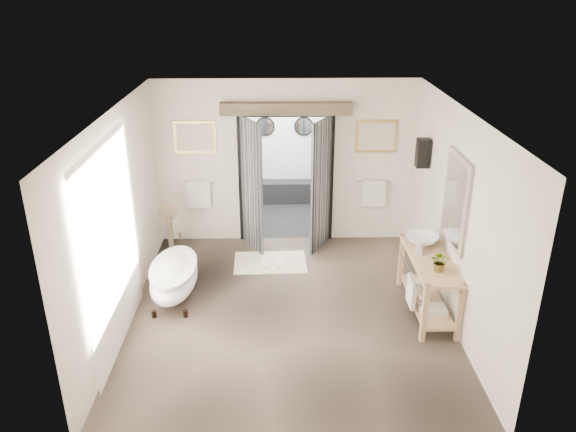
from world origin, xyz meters
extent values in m
plane|color=brown|center=(0.00, 0.00, 0.00)|extent=(5.00, 5.00, 0.00)
cube|color=silver|center=(0.00, -2.50, 1.45)|extent=(4.50, 0.02, 2.90)
cube|color=silver|center=(-2.25, 0.00, 1.45)|extent=(0.02, 5.00, 2.90)
cube|color=silver|center=(2.25, 0.00, 1.45)|extent=(0.02, 5.00, 2.90)
cube|color=silver|center=(-1.52, 2.50, 1.45)|extent=(1.45, 0.02, 2.90)
cube|color=silver|center=(1.52, 2.50, 1.45)|extent=(1.45, 0.02, 2.90)
cube|color=silver|center=(0.00, 2.50, 2.60)|extent=(1.60, 0.02, 0.60)
cube|color=white|center=(0.00, 0.00, 2.90)|extent=(4.50, 5.00, 0.02)
cube|color=silver|center=(-2.20, -0.60, 1.35)|extent=(0.02, 2.20, 2.70)
cube|color=gray|center=(2.23, 0.03, 1.70)|extent=(0.05, 0.95, 1.25)
cube|color=silver|center=(2.19, 0.03, 1.70)|extent=(0.01, 0.80, 1.10)
cube|color=black|center=(2.13, 1.55, 1.90)|extent=(0.20, 0.20, 0.45)
sphere|color=#FFCC8C|center=(2.13, 1.55, 1.90)|extent=(0.10, 0.10, 0.10)
cube|color=black|center=(0.00, 3.50, 0.01)|extent=(2.20, 2.00, 0.01)
cube|color=white|center=(0.00, 3.50, 2.50)|extent=(2.20, 2.00, 0.02)
cube|color=white|center=(0.00, 4.50, 1.25)|extent=(2.20, 0.02, 2.50)
cube|color=white|center=(-1.10, 3.50, 1.25)|extent=(0.02, 2.00, 2.50)
cube|color=white|center=(1.10, 3.50, 1.25)|extent=(0.02, 2.00, 2.50)
cube|color=black|center=(0.00, 4.32, 0.23)|extent=(2.00, 0.35, 0.45)
cylinder|color=silver|center=(-0.40, 4.47, 1.60)|extent=(0.40, 0.03, 0.40)
cylinder|color=silver|center=(0.40, 4.47, 1.60)|extent=(0.40, 0.03, 0.40)
cube|color=black|center=(-0.80, 2.50, 1.15)|extent=(0.07, 0.10, 2.30)
cube|color=black|center=(0.80, 2.50, 1.15)|extent=(0.07, 0.10, 2.30)
cube|color=black|center=(0.00, 2.50, 2.30)|extent=(1.67, 0.10, 0.07)
cube|color=black|center=(-0.60, 2.15, 1.15)|extent=(0.41, 0.72, 2.30)
cube|color=black|center=(0.60, 2.15, 1.15)|extent=(0.41, 0.72, 2.30)
cube|color=brown|center=(0.00, 2.40, 2.42)|extent=(2.20, 0.20, 0.20)
cube|color=tan|center=(-1.55, 2.48, 1.92)|extent=(0.72, 0.03, 0.57)
cube|color=beige|center=(-1.55, 2.46, 1.92)|extent=(0.62, 0.01, 0.47)
cube|color=tan|center=(1.55, 2.48, 1.92)|extent=(0.72, 0.03, 0.57)
cube|color=beige|center=(1.55, 2.46, 1.92)|extent=(0.62, 0.01, 0.47)
cylinder|color=silver|center=(-1.55, 2.44, 1.12)|extent=(0.60, 0.02, 0.02)
cube|color=white|center=(-1.55, 2.42, 0.90)|extent=(0.42, 0.08, 0.48)
cylinder|color=silver|center=(1.55, 2.44, 1.12)|extent=(0.60, 0.02, 0.02)
cube|color=white|center=(1.55, 2.42, 0.90)|extent=(0.42, 0.08, 0.48)
cylinder|color=black|center=(-1.91, -0.08, 0.05)|extent=(0.07, 0.07, 0.11)
cylinder|color=black|center=(-1.46, -0.08, 0.05)|extent=(0.07, 0.07, 0.11)
cylinder|color=black|center=(-1.91, 0.98, 0.05)|extent=(0.07, 0.07, 0.11)
cylinder|color=black|center=(-1.46, 0.98, 0.05)|extent=(0.07, 0.07, 0.11)
ellipsoid|color=white|center=(-1.69, 0.45, 0.34)|extent=(0.67, 1.50, 0.48)
cylinder|color=black|center=(-1.69, 1.14, 0.64)|extent=(0.03, 0.03, 0.19)
cube|color=tan|center=(1.75, -0.71, 0.42)|extent=(0.07, 0.07, 0.85)
cube|color=tan|center=(2.21, -0.71, 0.42)|extent=(0.07, 0.07, 0.85)
cube|color=tan|center=(1.75, 0.77, 0.42)|extent=(0.07, 0.07, 0.85)
cube|color=tan|center=(2.21, 0.77, 0.42)|extent=(0.07, 0.07, 0.85)
cube|color=tan|center=(1.98, 0.03, 0.82)|extent=(0.55, 1.60, 0.05)
cube|color=tan|center=(1.98, 0.03, 0.16)|extent=(0.45, 1.50, 0.03)
cylinder|color=silver|center=(1.71, 0.03, 0.60)|extent=(0.02, 1.40, 0.02)
cube|color=white|center=(1.71, -0.12, 0.40)|extent=(0.06, 0.34, 0.42)
cube|color=white|center=(1.98, -0.32, 0.23)|extent=(0.35, 0.25, 0.10)
cube|color=white|center=(1.98, 0.38, 0.23)|extent=(0.35, 0.25, 0.10)
cube|color=brown|center=(-1.93, 1.58, 0.04)|extent=(0.21, 0.21, 0.08)
cylinder|color=brown|center=(-1.93, 1.58, 0.47)|extent=(0.09, 0.09, 0.81)
cylinder|color=silver|center=(-1.93, 1.60, 0.93)|extent=(0.28, 0.02, 0.28)
cylinder|color=brown|center=(-1.93, 1.58, 0.93)|extent=(0.32, 0.01, 0.32)
cube|color=beige|center=(-0.28, 1.53, 0.01)|extent=(1.22, 0.84, 0.01)
cube|color=silver|center=(-0.37, 1.43, 0.04)|extent=(0.13, 0.28, 0.05)
cube|color=silver|center=(-0.12, 1.43, 0.04)|extent=(0.13, 0.28, 0.05)
imported|color=white|center=(1.93, 0.41, 0.93)|extent=(0.60, 0.60, 0.17)
imported|color=gray|center=(1.99, -0.36, 0.99)|extent=(0.31, 0.28, 0.28)
imported|color=gray|center=(1.83, 0.14, 0.94)|extent=(0.08, 0.09, 0.17)
imported|color=gray|center=(1.97, 0.68, 0.93)|extent=(0.17, 0.17, 0.17)
camera|label=1|loc=(-0.14, -6.85, 4.43)|focal=35.00mm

